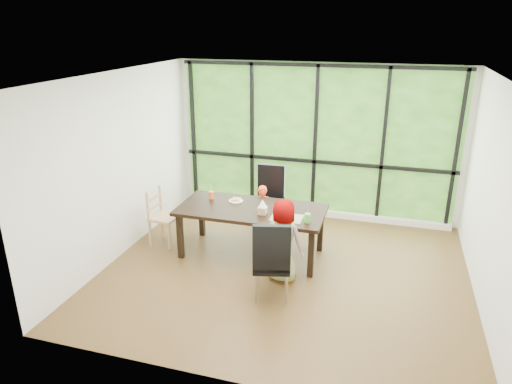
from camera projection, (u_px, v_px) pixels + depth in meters
ground at (285, 271)px, 6.61m from camera, size 5.00×5.00×0.00m
back_wall at (316, 141)px, 8.16m from camera, size 5.00×0.00×5.00m
foliage_backdrop at (315, 142)px, 8.14m from camera, size 4.80×0.02×2.65m
window_mullions at (315, 142)px, 8.11m from camera, size 4.80×0.06×2.65m
window_sill at (312, 212)px, 8.52m from camera, size 4.80×0.12×0.10m
dining_table at (251, 231)px, 6.97m from camera, size 2.25×1.23×0.75m
chair_window_leather at (269, 199)px, 7.78m from camera, size 0.48×0.48×1.08m
chair_interior_leather at (272, 258)px, 5.83m from camera, size 0.55×0.55×1.08m
chair_end_beech at (165, 217)px, 7.29m from camera, size 0.43×0.45×0.90m
child_toddler at (263, 212)px, 7.50m from camera, size 0.33×0.22×0.88m
child_older at (284, 241)px, 6.22m from camera, size 0.64×0.50×1.16m
placemat at (287, 218)px, 6.50m from camera, size 0.44×0.32×0.01m
plate_far at (236, 201)px, 7.10m from camera, size 0.21×0.21×0.01m
plate_near at (286, 218)px, 6.48m from camera, size 0.24×0.24×0.01m
orange_cup at (211, 195)px, 7.19m from camera, size 0.07×0.07×0.12m
green_cup at (307, 218)px, 6.34m from camera, size 0.08×0.08×0.13m
tissue_box at (262, 210)px, 6.62m from camera, size 0.12×0.12×0.11m
crepe_rolls_far at (236, 199)px, 7.09m from camera, size 0.15×0.12×0.04m
crepe_rolls_near at (286, 216)px, 6.47m from camera, size 0.10×0.12×0.04m
straw_white at (211, 189)px, 7.16m from camera, size 0.01×0.04×0.20m
straw_pink at (308, 211)px, 6.31m from camera, size 0.01×0.04×0.20m
tissue at (262, 203)px, 6.59m from camera, size 0.12×0.12×0.11m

